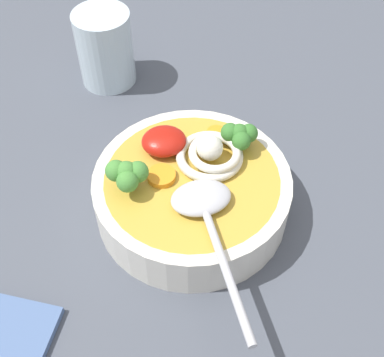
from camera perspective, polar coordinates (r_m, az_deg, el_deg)
name	(u,v)px	position (r cm, az deg, el deg)	size (l,w,h in cm)	color
table_slab	(176,245)	(56.30, -1.76, -7.31)	(100.17, 100.17, 3.50)	#474C56
soup_bowl	(192,194)	(54.70, 0.00, -1.69)	(20.62, 20.62, 5.20)	silver
noodle_pile	(211,153)	(53.75, 2.11, 2.79)	(7.83, 7.67, 3.15)	silver
soup_spoon	(206,212)	(49.16, 1.51, -3.72)	(6.41, 17.46, 1.60)	#B7B7BC
chili_sauce_dollop	(164,141)	(54.88, -3.13, 4.15)	(4.79, 4.31, 2.16)	#B2190F
broccoli_floret_center	(127,174)	(50.73, -7.20, 0.47)	(4.28, 3.69, 3.39)	#7A9E60
broccoli_floret_left	(240,135)	(54.43, 5.30, 4.79)	(3.93, 3.38, 3.11)	#7A9E60
carrot_slice_extra_a	(216,133)	(56.80, 2.70, 5.01)	(2.12, 2.12, 0.57)	orange
carrot_slice_right	(161,176)	(52.65, -3.40, 0.30)	(2.93, 2.93, 0.64)	orange
drinking_glass	(105,48)	(70.26, -9.59, 14.02)	(7.36, 7.36, 10.00)	silver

